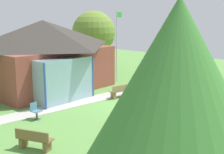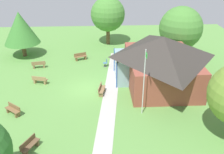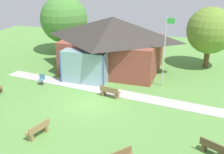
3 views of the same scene
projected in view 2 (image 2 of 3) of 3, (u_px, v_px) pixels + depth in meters
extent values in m
plane|color=#609947|center=(88.00, 89.00, 24.34)|extent=(44.00, 44.00, 0.00)
cube|color=brown|center=(161.00, 70.00, 24.66)|extent=(8.22, 6.25, 2.94)
pyramid|color=#38332D|center=(163.00, 47.00, 23.56)|extent=(9.22, 7.25, 1.91)
cube|color=#8CB2BF|center=(121.00, 67.00, 25.66)|extent=(3.70, 1.20, 2.65)
cylinder|color=#3359B2|center=(114.00, 60.00, 27.27)|extent=(0.12, 0.12, 2.65)
cylinder|color=#3359B2|center=(117.00, 75.00, 23.98)|extent=(0.12, 0.12, 2.65)
cube|color=#BCB7B2|center=(111.00, 88.00, 24.44)|extent=(18.14, 3.44, 0.03)
cylinder|color=silver|center=(144.00, 83.00, 19.54)|extent=(0.08, 0.08, 5.57)
cube|color=green|center=(146.00, 55.00, 18.16)|extent=(0.60, 0.02, 0.40)
cube|color=brown|center=(30.00, 145.00, 16.80)|extent=(1.54, 1.07, 0.06)
cube|color=brown|center=(36.00, 143.00, 17.36)|extent=(0.32, 0.43, 0.39)
cube|color=brown|center=(25.00, 154.00, 16.46)|extent=(0.32, 0.43, 0.39)
cube|color=brown|center=(28.00, 142.00, 16.77)|extent=(1.37, 0.73, 0.36)
cube|color=#9E7A51|center=(40.00, 79.00, 25.15)|extent=(0.83, 1.56, 0.06)
cube|color=#9E7A51|center=(35.00, 81.00, 25.38)|extent=(0.43, 0.26, 0.39)
cube|color=#9E7A51|center=(45.00, 82.00, 25.16)|extent=(0.43, 0.26, 0.39)
cube|color=#9E7A51|center=(39.00, 78.00, 24.89)|extent=(0.46, 1.46, 0.36)
cube|color=olive|center=(39.00, 64.00, 28.45)|extent=(0.68, 1.55, 0.06)
cube|color=olive|center=(34.00, 67.00, 28.46)|extent=(0.42, 0.22, 0.39)
cube|color=olive|center=(44.00, 66.00, 28.67)|extent=(0.42, 0.22, 0.39)
cube|color=olive|center=(38.00, 63.00, 28.19)|extent=(0.30, 1.49, 0.36)
cube|color=brown|center=(13.00, 110.00, 20.46)|extent=(1.28, 1.45, 0.06)
cube|color=brown|center=(17.00, 115.00, 20.29)|extent=(0.41, 0.37, 0.39)
cube|color=brown|center=(9.00, 110.00, 20.86)|extent=(0.41, 0.37, 0.39)
cube|color=brown|center=(14.00, 106.00, 20.50)|extent=(0.98, 1.21, 0.36)
cube|color=brown|center=(81.00, 57.00, 30.42)|extent=(0.95, 1.56, 0.06)
cube|color=brown|center=(85.00, 58.00, 30.74)|extent=(0.43, 0.29, 0.39)
cube|color=brown|center=(76.00, 59.00, 30.34)|extent=(0.43, 0.29, 0.39)
cube|color=brown|center=(80.00, 54.00, 30.48)|extent=(0.60, 1.42, 0.36)
cube|color=olive|center=(102.00, 89.00, 23.40)|extent=(1.56, 0.72, 0.06)
cube|color=olive|center=(103.00, 89.00, 24.00)|extent=(0.23, 0.42, 0.39)
cube|color=olive|center=(101.00, 95.00, 23.03)|extent=(0.23, 0.42, 0.39)
cube|color=olive|center=(100.00, 87.00, 23.33)|extent=(1.48, 0.35, 0.36)
cube|color=teal|center=(105.00, 63.00, 28.76)|extent=(0.51, 0.51, 0.04)
cube|color=teal|center=(107.00, 61.00, 28.70)|extent=(0.44, 0.12, 0.40)
cylinder|color=#4C4C51|center=(105.00, 65.00, 28.86)|extent=(0.10, 0.10, 0.42)
cylinder|color=#4C4C51|center=(105.00, 66.00, 28.95)|extent=(0.36, 0.36, 0.02)
cylinder|color=brown|center=(108.00, 35.00, 35.17)|extent=(0.51, 0.51, 2.45)
sphere|color=#4C8C38|center=(108.00, 14.00, 33.84)|extent=(4.56, 4.56, 4.56)
cylinder|color=brown|center=(178.00, 50.00, 31.07)|extent=(0.53, 0.53, 1.76)
sphere|color=#4C8C38|center=(181.00, 28.00, 29.81)|extent=(5.05, 5.05, 5.05)
cylinder|color=brown|center=(24.00, 49.00, 31.49)|extent=(0.49, 0.49, 1.66)
cone|color=#3D7F33|center=(20.00, 28.00, 30.24)|extent=(4.24, 4.24, 3.81)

